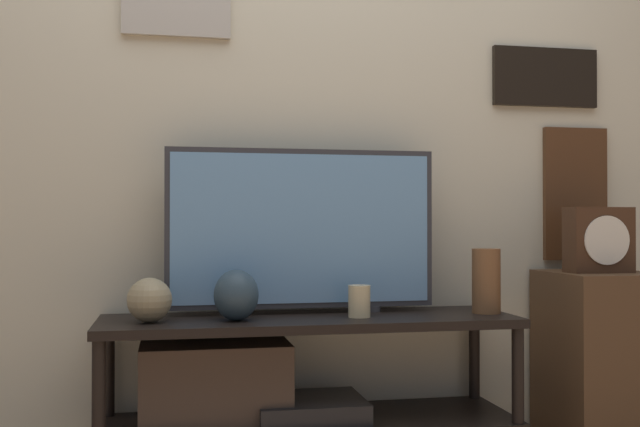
% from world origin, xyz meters
% --- Properties ---
extents(wall_back, '(6.40, 0.08, 2.70)m').
position_xyz_m(wall_back, '(0.01, 0.51, 1.36)').
color(wall_back, beige).
rests_on(wall_back, ground_plane).
extents(media_console, '(1.38, 0.42, 0.57)m').
position_xyz_m(media_console, '(-0.12, 0.25, 0.36)').
color(media_console, black).
rests_on(media_console, ground_plane).
extents(television, '(0.93, 0.05, 0.57)m').
position_xyz_m(television, '(-0.01, 0.34, 0.87)').
color(television, '#333338').
rests_on(television, media_console).
extents(vase_tall_ceramic, '(0.10, 0.10, 0.22)m').
position_xyz_m(vase_tall_ceramic, '(0.62, 0.23, 0.69)').
color(vase_tall_ceramic, brown).
rests_on(vase_tall_ceramic, media_console).
extents(vase_urn_stoneware, '(0.14, 0.15, 0.16)m').
position_xyz_m(vase_urn_stoneware, '(-0.25, 0.20, 0.66)').
color(vase_urn_stoneware, '#2D4251').
rests_on(vase_urn_stoneware, media_console).
extents(vase_round_glass, '(0.14, 0.14, 0.14)m').
position_xyz_m(vase_round_glass, '(-0.52, 0.21, 0.65)').
color(vase_round_glass, tan).
rests_on(vase_round_glass, media_console).
extents(candle_jar, '(0.07, 0.07, 0.11)m').
position_xyz_m(candle_jar, '(0.16, 0.20, 0.63)').
color(candle_jar, beige).
rests_on(candle_jar, media_console).
extents(side_table, '(0.36, 0.38, 0.71)m').
position_xyz_m(side_table, '(1.08, 0.27, 0.35)').
color(side_table, '#513823').
rests_on(side_table, ground_plane).
extents(mantel_clock, '(0.23, 0.11, 0.24)m').
position_xyz_m(mantel_clock, '(1.06, 0.24, 0.83)').
color(mantel_clock, '#422819').
rests_on(mantel_clock, side_table).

